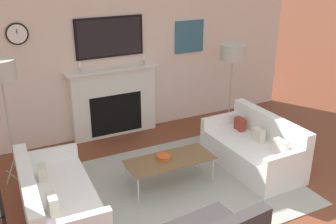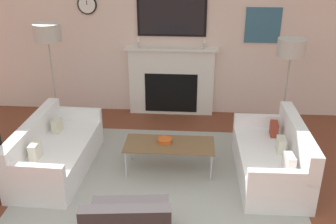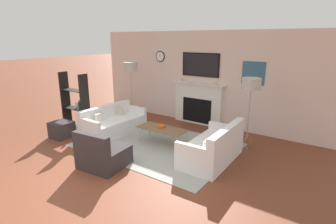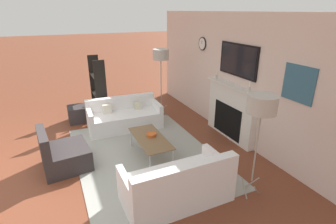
{
  "view_description": "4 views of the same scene",
  "coord_description": "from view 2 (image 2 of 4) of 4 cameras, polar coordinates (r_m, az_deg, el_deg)",
  "views": [
    {
      "loc": [
        -2.07,
        -1.87,
        3.05
      ],
      "look_at": [
        0.24,
        2.7,
        0.98
      ],
      "focal_mm": 42.0,
      "sensor_mm": 36.0,
      "label": 1
    },
    {
      "loc": [
        0.41,
        -2.29,
        3.0
      ],
      "look_at": [
        0.05,
        2.74,
        0.73
      ],
      "focal_mm": 42.0,
      "sensor_mm": 36.0,
      "label": 2
    },
    {
      "loc": [
        3.59,
        -2.38,
        2.49
      ],
      "look_at": [
        0.24,
        2.42,
        0.83
      ],
      "focal_mm": 28.0,
      "sensor_mm": 36.0,
      "label": 3
    },
    {
      "loc": [
        4.38,
        0.83,
        2.73
      ],
      "look_at": [
        -0.09,
        2.84,
        0.81
      ],
      "focal_mm": 28.0,
      "sensor_mm": 36.0,
      "label": 4
    }
  ],
  "objects": [
    {
      "name": "fireplace_wall",
      "position": [
        6.96,
        0.59,
        9.52
      ],
      "size": [
        7.34,
        0.28,
        2.7
      ],
      "color": "beige",
      "rests_on": "ground_plane"
    },
    {
      "name": "area_rug",
      "position": [
        5.49,
        -0.91,
        -8.85
      ],
      "size": [
        3.58,
        2.58,
        0.01
      ],
      "color": "#9A9B92",
      "rests_on": "ground_plane"
    },
    {
      "name": "couch_left",
      "position": [
        5.66,
        -16.13,
        -5.74
      ],
      "size": [
        0.88,
        1.76,
        0.72
      ],
      "color": "white",
      "rests_on": "ground_plane"
    },
    {
      "name": "couch_right",
      "position": [
        5.43,
        15.04,
        -6.72
      ],
      "size": [
        0.84,
        1.62,
        0.79
      ],
      "color": "white",
      "rests_on": "ground_plane"
    },
    {
      "name": "coffee_table",
      "position": [
        5.36,
        0.2,
        -4.9
      ],
      "size": [
        1.22,
        0.53,
        0.42
      ],
      "color": "brown",
      "rests_on": "ground_plane"
    },
    {
      "name": "decorative_bowl",
      "position": [
        5.38,
        -0.46,
        -4.09
      ],
      "size": [
        0.2,
        0.2,
        0.06
      ],
      "color": "#C1541D",
      "rests_on": "coffee_table"
    },
    {
      "name": "floor_lamp_left",
      "position": [
        6.27,
        -17.11,
        10.75
      ],
      "size": [
        0.41,
        0.41,
        1.81
      ],
      "color": "#9E998E",
      "rests_on": "ground_plane"
    },
    {
      "name": "floor_lamp_right",
      "position": [
        6.06,
        17.48,
        8.72
      ],
      "size": [
        0.42,
        0.42,
        1.65
      ],
      "color": "#9E998E",
      "rests_on": "ground_plane"
    }
  ]
}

